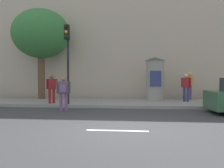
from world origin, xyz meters
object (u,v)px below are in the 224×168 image
street_tree (41,34)px  traffic_light (67,51)px  poster_column (155,79)px  pedestrian_with_backpack (186,86)px  pedestrian_in_light_jacket (63,90)px  pedestrian_in_red_top (52,87)px  pedestrian_near_pole (189,83)px

street_tree → traffic_light: bearing=-48.8°
traffic_light → poster_column: bearing=28.3°
pedestrian_with_backpack → poster_column: bearing=165.6°
pedestrian_in_light_jacket → street_tree: bearing=122.7°
street_tree → pedestrian_in_light_jacket: street_tree is taller
pedestrian_with_backpack → pedestrian_in_red_top: bearing=-167.1°
poster_column → pedestrian_with_backpack: (1.71, -0.44, -0.40)m
traffic_light → poster_column: 5.41m
traffic_light → pedestrian_near_pole: 7.64m
pedestrian_in_red_top → pedestrian_with_backpack: size_ratio=0.95×
pedestrian_with_backpack → pedestrian_near_pole: bearing=70.0°
pedestrian_in_light_jacket → pedestrian_with_backpack: 7.00m
pedestrian_in_light_jacket → pedestrian_near_pole: 7.98m
poster_column → pedestrian_in_light_jacket: (-4.36, -3.90, -0.52)m
pedestrian_in_red_top → pedestrian_with_backpack: bearing=12.9°
traffic_light → pedestrian_in_red_top: size_ratio=2.69×
pedestrian_with_backpack → street_tree: bearing=174.1°
pedestrian_in_light_jacket → poster_column: bearing=41.8°
poster_column → street_tree: bearing=176.1°
street_tree → pedestrian_in_light_jacket: bearing=-57.3°
traffic_light → pedestrian_near_pole: size_ratio=2.36×
street_tree → pedestrian_near_pole: (9.32, 0.23, -3.11)m
traffic_light → pedestrian_near_pole: (6.73, 3.19, -1.70)m
pedestrian_in_light_jacket → pedestrian_in_red_top: pedestrian_in_red_top is taller
poster_column → street_tree: (-7.19, 0.49, 2.83)m
pedestrian_with_backpack → traffic_light: bearing=-162.1°
traffic_light → pedestrian_in_red_top: bearing=159.6°
traffic_light → pedestrian_in_light_jacket: bearing=-80.9°
traffic_light → pedestrian_in_red_top: 2.12m
pedestrian_near_pole → poster_column: bearing=-161.4°
pedestrian_in_light_jacket → pedestrian_in_red_top: 2.17m
pedestrian_in_light_jacket → pedestrian_with_backpack: (6.08, 3.46, 0.12)m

